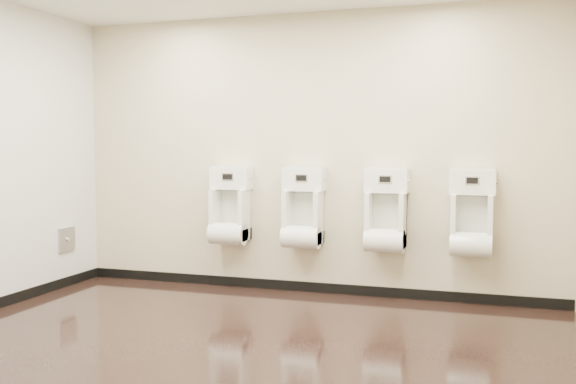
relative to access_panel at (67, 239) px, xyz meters
name	(u,v)px	position (x,y,z in m)	size (l,w,h in m)	color
ground	(244,341)	(2.48, -1.20, -0.50)	(5.00, 3.50, 0.00)	black
back_wall	(308,154)	(2.48, 0.55, 0.90)	(5.00, 0.02, 2.80)	beige
front_wall	(108,161)	(2.48, -2.95, 0.90)	(5.00, 0.02, 2.80)	beige
skirting_back	(307,287)	(2.48, 0.54, -0.45)	(5.00, 0.02, 0.10)	black
access_panel	(67,239)	(0.00, 0.00, 0.00)	(0.04, 0.25, 0.25)	#9E9EA3
urinal_0	(230,211)	(1.69, 0.41, 0.31)	(0.42, 0.32, 0.79)	white
urinal_1	(303,214)	(2.47, 0.41, 0.31)	(0.42, 0.32, 0.79)	white
urinal_2	(386,216)	(3.29, 0.41, 0.31)	(0.42, 0.32, 0.79)	white
urinal_3	(472,219)	(4.08, 0.41, 0.31)	(0.42, 0.32, 0.79)	white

